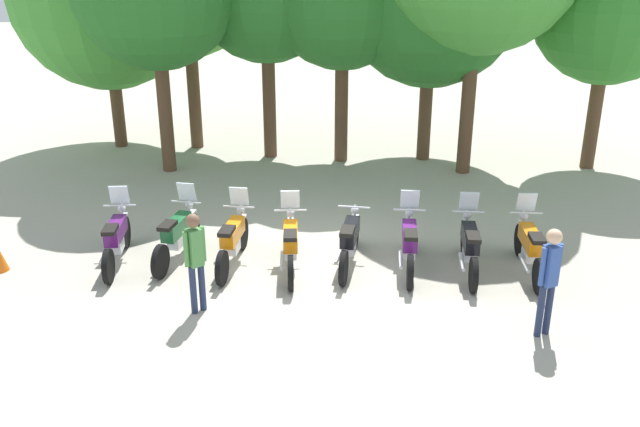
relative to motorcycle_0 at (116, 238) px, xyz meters
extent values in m
plane|color=#ADA899|center=(3.88, -0.24, -0.52)|extent=(80.00, 80.00, 0.00)
cylinder|color=black|center=(-0.04, 0.73, -0.20)|extent=(0.14, 0.64, 0.64)
cylinder|color=black|center=(0.05, -0.82, -0.20)|extent=(0.14, 0.64, 0.64)
cube|color=silver|center=(-0.04, 0.73, 0.14)|extent=(0.14, 0.37, 0.04)
cube|color=#59196B|center=(0.00, 0.01, 0.15)|extent=(0.31, 0.96, 0.30)
cube|color=silver|center=(0.01, -0.04, -0.12)|extent=(0.24, 0.41, 0.24)
cube|color=black|center=(0.02, -0.39, 0.34)|extent=(0.26, 0.45, 0.08)
cylinder|color=silver|center=(-0.03, 0.64, 0.12)|extent=(0.06, 0.23, 0.64)
cylinder|color=silver|center=(-0.03, 0.55, 0.45)|extent=(0.62, 0.07, 0.04)
sphere|color=silver|center=(-0.04, 0.68, 0.33)|extent=(0.17, 0.17, 0.16)
cylinder|color=silver|center=(-0.14, -0.35, -0.18)|extent=(0.11, 0.70, 0.07)
cube|color=silver|center=(-0.03, 0.61, 0.65)|extent=(0.37, 0.15, 0.39)
cylinder|color=black|center=(1.28, 0.89, -0.20)|extent=(0.23, 0.65, 0.64)
cylinder|color=black|center=(0.95, -0.62, -0.20)|extent=(0.23, 0.65, 0.64)
cube|color=silver|center=(1.28, 0.89, 0.14)|extent=(0.19, 0.38, 0.04)
cube|color=#1E6033|center=(1.12, 0.18, 0.15)|extent=(0.46, 0.98, 0.30)
cube|color=silver|center=(1.11, 0.13, -0.12)|extent=(0.30, 0.44, 0.24)
cube|color=black|center=(1.04, -0.21, 0.34)|extent=(0.33, 0.48, 0.08)
cylinder|color=silver|center=(1.26, 0.80, 0.12)|extent=(0.10, 0.23, 0.64)
cylinder|color=silver|center=(1.24, 0.72, 0.45)|extent=(0.61, 0.17, 0.04)
sphere|color=silver|center=(1.27, 0.84, 0.33)|extent=(0.19, 0.19, 0.16)
cylinder|color=silver|center=(0.89, -0.12, -0.18)|extent=(0.22, 0.70, 0.07)
cube|color=silver|center=(1.25, 0.77, 0.65)|extent=(0.38, 0.21, 0.39)
cylinder|color=black|center=(2.33, 0.63, -0.20)|extent=(0.19, 0.65, 0.64)
cylinder|color=black|center=(2.11, -0.90, -0.20)|extent=(0.19, 0.65, 0.64)
cube|color=silver|center=(2.33, 0.63, 0.14)|extent=(0.17, 0.37, 0.04)
cube|color=orange|center=(2.23, -0.08, 0.15)|extent=(0.39, 0.98, 0.30)
cube|color=silver|center=(2.22, -0.13, -0.12)|extent=(0.27, 0.43, 0.24)
cube|color=black|center=(2.17, -0.48, 0.34)|extent=(0.30, 0.47, 0.08)
cylinder|color=silver|center=(2.32, 0.55, 0.12)|extent=(0.08, 0.23, 0.64)
cylinder|color=silver|center=(2.30, 0.46, 0.45)|extent=(0.62, 0.12, 0.04)
sphere|color=silver|center=(2.32, 0.58, 0.33)|extent=(0.18, 0.18, 0.16)
cylinder|color=silver|center=(2.02, -0.41, -0.18)|extent=(0.17, 0.70, 0.07)
cube|color=silver|center=(2.31, 0.52, 0.65)|extent=(0.38, 0.18, 0.39)
cylinder|color=black|center=(3.30, 0.44, -0.20)|extent=(0.12, 0.64, 0.64)
cylinder|color=black|center=(3.35, -1.11, -0.20)|extent=(0.12, 0.64, 0.64)
cube|color=silver|center=(3.30, 0.44, 0.14)|extent=(0.13, 0.36, 0.04)
cube|color=orange|center=(3.32, -0.28, 0.15)|extent=(0.29, 0.96, 0.30)
cube|color=silver|center=(3.32, -0.33, -0.12)|extent=(0.23, 0.41, 0.24)
cube|color=black|center=(3.33, -0.68, 0.34)|extent=(0.25, 0.45, 0.08)
cylinder|color=silver|center=(3.31, 0.35, 0.12)|extent=(0.06, 0.23, 0.64)
cylinder|color=silver|center=(3.31, 0.26, 0.45)|extent=(0.62, 0.05, 0.04)
sphere|color=silver|center=(3.30, 0.39, 0.33)|extent=(0.16, 0.16, 0.16)
cylinder|color=silver|center=(3.17, -0.64, -0.18)|extent=(0.09, 0.70, 0.07)
cube|color=silver|center=(3.31, 0.32, 0.65)|extent=(0.36, 0.14, 0.39)
cylinder|color=black|center=(4.57, 0.60, -0.20)|extent=(0.22, 0.65, 0.64)
cylinder|color=black|center=(4.29, -0.92, -0.20)|extent=(0.22, 0.65, 0.64)
cube|color=silver|center=(4.57, 0.60, 0.14)|extent=(0.18, 0.38, 0.04)
cube|color=black|center=(4.44, -0.11, 0.15)|extent=(0.43, 0.98, 0.30)
cube|color=silver|center=(4.43, -0.16, -0.12)|extent=(0.29, 0.43, 0.24)
cube|color=black|center=(4.37, -0.51, 0.34)|extent=(0.32, 0.48, 0.08)
cylinder|color=silver|center=(4.56, 0.51, 0.12)|extent=(0.09, 0.23, 0.64)
cylinder|color=silver|center=(4.54, 0.42, 0.45)|extent=(0.62, 0.15, 0.04)
sphere|color=silver|center=(4.56, 0.55, 0.33)|extent=(0.19, 0.19, 0.16)
cylinder|color=silver|center=(4.22, -0.43, -0.18)|extent=(0.20, 0.70, 0.07)
cylinder|color=black|center=(5.61, 0.44, -0.20)|extent=(0.16, 0.65, 0.64)
cylinder|color=black|center=(5.46, -1.10, -0.20)|extent=(0.16, 0.65, 0.64)
cube|color=silver|center=(5.61, 0.44, 0.14)|extent=(0.15, 0.37, 0.04)
cube|color=#59196B|center=(5.54, -0.28, 0.15)|extent=(0.35, 0.97, 0.30)
cube|color=silver|center=(5.54, -0.33, -0.12)|extent=(0.26, 0.42, 0.24)
cube|color=black|center=(5.50, -0.68, 0.34)|extent=(0.28, 0.46, 0.08)
cylinder|color=silver|center=(5.60, 0.35, 0.12)|extent=(0.07, 0.23, 0.64)
cylinder|color=silver|center=(5.60, 0.26, 0.45)|extent=(0.62, 0.10, 0.04)
sphere|color=silver|center=(5.61, 0.39, 0.33)|extent=(0.17, 0.17, 0.16)
cylinder|color=silver|center=(5.35, -0.62, -0.18)|extent=(0.14, 0.70, 0.07)
cube|color=silver|center=(5.60, 0.32, 0.65)|extent=(0.37, 0.17, 0.39)
cylinder|color=black|center=(6.73, 0.32, -0.20)|extent=(0.17, 0.65, 0.64)
cylinder|color=black|center=(6.56, -1.22, -0.20)|extent=(0.17, 0.65, 0.64)
cube|color=silver|center=(6.73, 0.32, 0.14)|extent=(0.16, 0.37, 0.04)
cube|color=black|center=(6.65, -0.40, 0.15)|extent=(0.36, 0.97, 0.30)
cube|color=silver|center=(6.64, -0.45, -0.12)|extent=(0.26, 0.42, 0.24)
cube|color=black|center=(6.61, -0.80, 0.34)|extent=(0.28, 0.46, 0.08)
cylinder|color=silver|center=(6.72, 0.23, 0.12)|extent=(0.07, 0.23, 0.64)
cylinder|color=silver|center=(6.71, 0.14, 0.45)|extent=(0.62, 0.10, 0.04)
sphere|color=silver|center=(6.72, 0.27, 0.33)|extent=(0.18, 0.18, 0.16)
cylinder|color=silver|center=(6.45, -0.73, -0.18)|extent=(0.14, 0.70, 0.07)
cube|color=silver|center=(6.71, 0.20, 0.65)|extent=(0.37, 0.17, 0.39)
cylinder|color=black|center=(7.80, 0.26, -0.20)|extent=(0.14, 0.64, 0.64)
cylinder|color=black|center=(7.70, -1.29, -0.20)|extent=(0.14, 0.64, 0.64)
cube|color=silver|center=(7.80, 0.26, 0.14)|extent=(0.14, 0.37, 0.04)
cube|color=orange|center=(7.75, -0.46, 0.15)|extent=(0.32, 0.96, 0.30)
cube|color=silver|center=(7.75, -0.51, -0.12)|extent=(0.24, 0.41, 0.24)
cube|color=black|center=(7.73, -0.86, 0.34)|extent=(0.27, 0.45, 0.08)
cylinder|color=silver|center=(7.79, 0.17, 0.12)|extent=(0.06, 0.23, 0.64)
cylinder|color=silver|center=(7.79, 0.08, 0.45)|extent=(0.62, 0.07, 0.04)
sphere|color=silver|center=(7.79, 0.21, 0.33)|extent=(0.17, 0.17, 0.16)
cylinder|color=silver|center=(7.57, -0.80, -0.18)|extent=(0.11, 0.70, 0.07)
cube|color=silver|center=(7.79, 0.14, 0.65)|extent=(0.37, 0.15, 0.39)
cylinder|color=#232D4C|center=(7.42, -2.62, -0.08)|extent=(0.15, 0.15, 0.88)
cylinder|color=#232D4C|center=(7.27, -2.70, -0.08)|extent=(0.15, 0.15, 0.88)
cube|color=#33519E|center=(7.35, -2.66, 0.69)|extent=(0.29, 0.28, 0.66)
cylinder|color=#33519E|center=(7.49, -2.59, 0.71)|extent=(0.11, 0.11, 0.63)
cylinder|color=#33519E|center=(7.20, -2.73, 0.71)|extent=(0.11, 0.11, 0.63)
sphere|color=#DBAD89|center=(7.35, -2.66, 1.17)|extent=(0.32, 0.32, 0.24)
cylinder|color=#232D4C|center=(1.89, -1.82, -0.09)|extent=(0.16, 0.16, 0.85)
cylinder|color=#232D4C|center=(1.76, -1.93, -0.09)|extent=(0.16, 0.16, 0.85)
cube|color=#4C8C47|center=(1.83, -1.87, 0.66)|extent=(0.30, 0.30, 0.64)
cylinder|color=#4C8C47|center=(1.95, -1.77, 0.67)|extent=(0.11, 0.11, 0.61)
cylinder|color=#4C8C47|center=(1.71, -1.98, 0.67)|extent=(0.11, 0.11, 0.61)
sphere|color=brown|center=(1.83, -1.87, 1.12)|extent=(0.33, 0.33, 0.23)
cylinder|color=brown|center=(-1.99, 8.02, 0.74)|extent=(0.36, 0.36, 2.52)
cylinder|color=brown|center=(-0.10, 5.68, 1.13)|extent=(0.36, 0.36, 3.29)
cylinder|color=brown|center=(0.30, 7.90, 1.08)|extent=(0.36, 0.36, 3.20)
cylinder|color=brown|center=(2.54, 6.94, 1.11)|extent=(0.36, 0.36, 3.24)
cylinder|color=brown|center=(4.52, 6.54, 1.05)|extent=(0.36, 0.36, 3.13)
cylinder|color=brown|center=(6.84, 6.66, 0.87)|extent=(0.36, 0.36, 2.77)
cylinder|color=brown|center=(7.73, 5.45, 1.41)|extent=(0.36, 0.36, 3.85)
cylinder|color=brown|center=(11.18, 5.82, 0.91)|extent=(0.36, 0.36, 2.85)
sphere|color=#2D7A28|center=(11.18, 5.82, 3.69)|extent=(3.87, 3.87, 3.87)
camera|label=1|loc=(3.75, -12.12, 5.35)|focal=39.06mm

